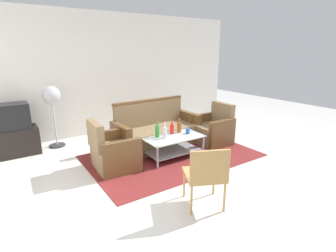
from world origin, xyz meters
name	(u,v)px	position (x,y,z in m)	size (l,w,h in m)	color
ground_plane	(199,172)	(0.00, 0.00, 0.00)	(14.00, 14.00, 0.00)	silver
wall_back	(120,73)	(0.00, 3.06, 1.40)	(6.52, 0.12, 2.80)	silver
rug	(172,156)	(0.01, 0.81, 0.01)	(3.11, 2.00, 0.01)	maroon
couch	(157,132)	(0.03, 1.41, 0.32)	(1.83, 0.82, 0.96)	#7F6647
armchair_left	(113,153)	(-1.13, 0.91, 0.29)	(0.73, 0.79, 0.85)	#7F6647
armchair_right	(213,130)	(1.15, 0.93, 0.29)	(0.71, 0.77, 0.85)	#7F6647
coffee_table	(173,144)	(-0.01, 0.74, 0.27)	(1.10, 0.60, 0.40)	silver
bottle_clear	(165,132)	(-0.18, 0.77, 0.52)	(0.07, 0.07, 0.29)	silver
bottle_green	(157,131)	(-0.27, 0.90, 0.52)	(0.08, 0.08, 0.30)	#2D8C38
bottle_red	(172,129)	(0.07, 0.91, 0.51)	(0.08, 0.08, 0.25)	red
bottle_brown	(179,127)	(0.24, 0.91, 0.52)	(0.08, 0.08, 0.29)	brown
cup	(188,131)	(0.33, 0.75, 0.46)	(0.08, 0.08, 0.10)	#2659A5
tv_stand	(16,142)	(-2.45, 2.55, 0.26)	(0.80, 0.50, 0.52)	black
television	(12,116)	(-2.45, 2.55, 0.76)	(0.61, 0.46, 0.48)	black
pedestal_fan	(52,99)	(-1.71, 2.60, 1.01)	(0.36, 0.36, 1.27)	#2D2D33
wicker_chair	(206,173)	(-0.61, -0.83, 0.49)	(0.64, 0.64, 0.84)	#AD844C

